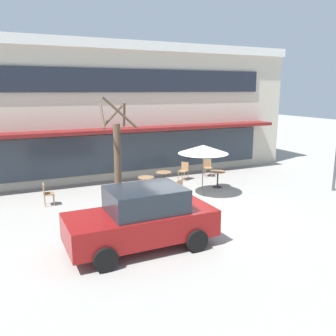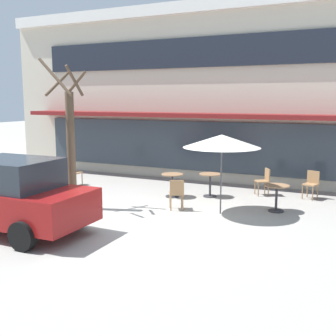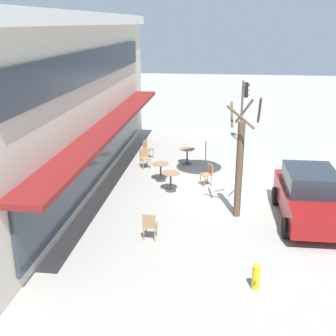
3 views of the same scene
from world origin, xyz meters
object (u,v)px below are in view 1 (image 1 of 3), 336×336
at_px(patio_umbrella_green_folded, 203,149).
at_px(cafe_chair_1, 208,166).
at_px(street_tree, 118,166).
at_px(cafe_chair_3, 177,188).
at_px(cafe_chair_2, 184,170).
at_px(cafe_table_near_wall, 164,177).
at_px(parked_sedan, 142,218).
at_px(cafe_chair_0, 47,193).
at_px(cafe_table_by_tree, 146,183).
at_px(cafe_table_streetside, 218,176).

distance_m(patio_umbrella_green_folded, cafe_chair_1, 3.89).
bearing_deg(street_tree, patio_umbrella_green_folded, 17.38).
relative_size(cafe_chair_3, street_tree, 0.21).
xyz_separation_m(cafe_chair_2, street_tree, (-4.65, -4.08, 1.40)).
xyz_separation_m(cafe_table_near_wall, cafe_chair_3, (-0.30, -2.00, 0.01)).
bearing_deg(parked_sedan, patio_umbrella_green_folded, 41.52).
relative_size(patio_umbrella_green_folded, cafe_chair_3, 2.47).
bearing_deg(patio_umbrella_green_folded, cafe_chair_0, 166.65).
distance_m(cafe_table_by_tree, cafe_chair_2, 3.04).
relative_size(cafe_chair_2, cafe_chair_3, 1.00).
xyz_separation_m(cafe_table_near_wall, street_tree, (-3.11, -3.12, 1.41)).
bearing_deg(patio_umbrella_green_folded, cafe_chair_3, -173.06).
bearing_deg(cafe_chair_1, cafe_table_near_wall, -159.75).
relative_size(cafe_chair_0, cafe_chair_3, 1.00).
bearing_deg(cafe_table_streetside, parked_sedan, -140.17).
height_order(cafe_chair_2, cafe_chair_3, same).
distance_m(cafe_table_by_tree, patio_umbrella_green_folded, 2.86).
height_order(cafe_chair_1, cafe_chair_2, same).
distance_m(patio_umbrella_green_folded, cafe_chair_0, 6.49).
bearing_deg(street_tree, cafe_table_by_tree, 51.85).
distance_m(cafe_table_by_tree, cafe_chair_1, 4.43).
bearing_deg(cafe_chair_2, cafe_chair_0, -168.63).
bearing_deg(cafe_table_near_wall, cafe_chair_1, 20.25).
height_order(cafe_chair_0, cafe_chair_1, same).
bearing_deg(cafe_chair_0, cafe_table_by_tree, -2.38).
relative_size(cafe_table_near_wall, cafe_chair_3, 0.85).
bearing_deg(patio_umbrella_green_folded, cafe_chair_1, 55.33).
distance_m(cafe_chair_3, street_tree, 3.33).
bearing_deg(cafe_table_by_tree, street_tree, -128.15).
bearing_deg(cafe_chair_0, cafe_table_near_wall, 4.30).
xyz_separation_m(cafe_table_streetside, cafe_chair_3, (-2.61, -1.06, 0.01)).
distance_m(patio_umbrella_green_folded, cafe_chair_3, 1.96).
bearing_deg(street_tree, cafe_chair_3, 21.74).
height_order(patio_umbrella_green_folded, cafe_chair_0, patio_umbrella_green_folded).
bearing_deg(cafe_chair_3, parked_sedan, -129.22).
height_order(cafe_chair_0, street_tree, street_tree).
xyz_separation_m(cafe_chair_0, cafe_chair_3, (4.88, -1.61, 0.00)).
height_order(cafe_table_near_wall, patio_umbrella_green_folded, patio_umbrella_green_folded).
distance_m(cafe_chair_0, cafe_chair_2, 6.85).
distance_m(cafe_table_near_wall, street_tree, 4.62).
relative_size(patio_umbrella_green_folded, cafe_chair_2, 2.47).
bearing_deg(parked_sedan, cafe_chair_2, 54.02).
bearing_deg(cafe_table_near_wall, street_tree, -134.89).
height_order(cafe_table_by_tree, cafe_chair_3, cafe_chair_3).
relative_size(cafe_chair_2, parked_sedan, 0.21).
bearing_deg(cafe_chair_1, cafe_chair_0, -169.62).
bearing_deg(cafe_table_by_tree, cafe_chair_2, 29.98).
relative_size(patio_umbrella_green_folded, street_tree, 0.52).
distance_m(cafe_table_near_wall, patio_umbrella_green_folded, 2.57).
bearing_deg(cafe_table_by_tree, patio_umbrella_green_folded, -31.99).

